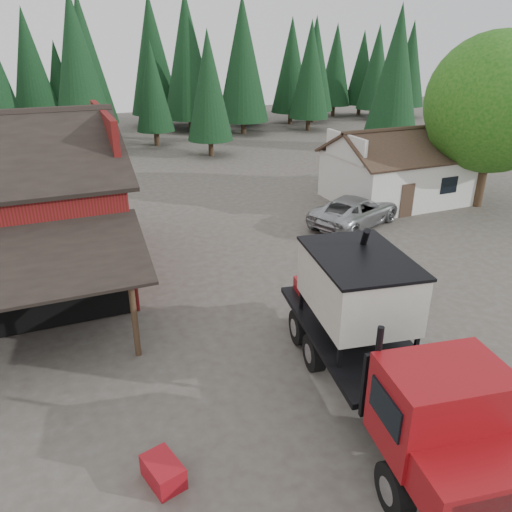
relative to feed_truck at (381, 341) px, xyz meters
name	(u,v)px	position (x,y,z in m)	size (l,w,h in m)	color
ground	(316,351)	(-0.30, 2.97, -2.15)	(120.00, 120.00, 0.00)	#494039
farmhouse	(397,175)	(12.70, 15.97, -0.48)	(8.60, 6.42, 4.65)	silver
deciduous_tree	(495,109)	(16.71, 12.94, 3.76)	(8.00, 8.00, 10.20)	#382619
conifer_backdrop	(122,137)	(-0.30, 44.97, -2.15)	(76.00, 16.00, 16.00)	black
near_pine_b	(209,86)	(5.70, 32.97, 3.74)	(3.96, 3.96, 10.40)	#382619
near_pine_c	(396,71)	(21.70, 28.97, 4.75)	(4.84, 4.84, 12.40)	#382619
near_pine_d	(78,67)	(-4.30, 36.97, 5.25)	(5.28, 5.28, 13.40)	#382619
feed_truck	(381,341)	(0.00, 0.00, 0.00)	(4.32, 10.48, 4.59)	black
silver_car	(355,211)	(7.70, 12.97, -1.31)	(2.78, 6.04, 1.68)	#A2A5AA
equip_box	(163,472)	(-6.30, -0.39, -1.85)	(0.70, 1.10, 0.60)	maroon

